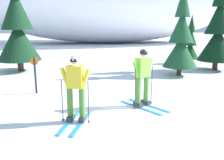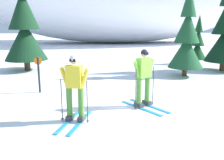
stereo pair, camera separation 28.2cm
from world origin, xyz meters
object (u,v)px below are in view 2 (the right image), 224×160
Objects in this scene: pine_tree_center_left at (187,39)px; trail_marker_post at (39,72)px; skier_yellow_jacket at (75,88)px; pine_tree_far_left at (24,25)px; skier_lime_jacket at (144,77)px; pine_tree_center_right at (198,44)px.

trail_marker_post is (-6.27, -2.37, -1.01)m from pine_tree_center_left.
pine_tree_far_left reaches higher than skier_yellow_jacket.
skier_lime_jacket is 1.01× the size of skier_yellow_jacket.
skier_yellow_jacket is 0.41× the size of pine_tree_center_left.
trail_marker_post is at bearing -144.98° from pine_tree_center_right.
pine_tree_center_right reaches higher than skier_lime_jacket.
trail_marker_post is (-1.48, 2.81, -0.14)m from skier_yellow_jacket.
pine_tree_far_left is at bearing 165.21° from pine_tree_center_left.
skier_yellow_jacket is 0.57× the size of pine_tree_center_right.
pine_tree_center_right is at bearing 8.05° from pine_tree_far_left.
skier_lime_jacket is 0.41× the size of pine_tree_center_left.
pine_tree_far_left is at bearing 128.49° from skier_lime_jacket.
pine_tree_center_left is 1.40× the size of pine_tree_center_right.
skier_lime_jacket is 0.58× the size of pine_tree_center_right.
pine_tree_center_left is (7.84, -2.07, -0.63)m from pine_tree_far_left.
skier_yellow_jacket is (-1.94, -0.98, -0.02)m from skier_lime_jacket.
skier_yellow_jacket is 3.18m from trail_marker_post.
skier_yellow_jacket is 1.31× the size of trail_marker_post.
pine_tree_center_left is at bearing -14.79° from pine_tree_far_left.
skier_yellow_jacket is at bearing -62.27° from trail_marker_post.
skier_lime_jacket is 3.88m from trail_marker_post.
skier_lime_jacket is at bearing -122.65° from pine_tree_center_right.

